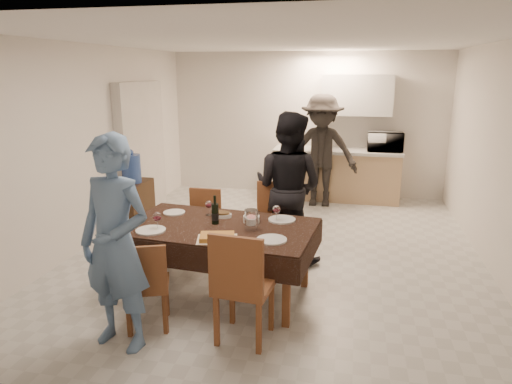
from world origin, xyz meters
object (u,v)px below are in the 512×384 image
water_pitcher (251,220)px  savoury_tart (217,237)px  console (134,204)px  person_far (288,188)px  person_kitchen (321,151)px  microwave (385,142)px  dining_table (219,229)px  wine_bottle (215,210)px  person_near (116,244)px  water_jug (131,169)px

water_pitcher → savoury_tart: bearing=-127.1°
console → person_far: (2.42, -0.75, 0.57)m
savoury_tart → person_kitchen: (0.66, 3.87, 0.18)m
microwave → person_kitchen: person_kitchen is taller
water_pitcher → person_kitchen: (0.41, 3.54, 0.10)m
microwave → dining_table: bearing=65.2°
dining_table → person_far: (0.55, 1.05, 0.19)m
console → wine_bottle: 2.59m
dining_table → person_far: 1.20m
dining_table → person_near: 1.20m
wine_bottle → water_pitcher: wine_bottle is taller
water_jug → water_pitcher: (2.22, -1.85, -0.03)m
water_jug → console: bearing=0.0°
person_kitchen → savoury_tart: bearing=-99.6°
water_jug → dining_table: bearing=-43.9°
microwave → water_pitcher: bearing=69.8°
console → microwave: 4.33m
dining_table → person_far: bearing=67.7°
wine_bottle → water_pitcher: (0.40, -0.10, -0.05)m
console → microwave: microwave is taller
dining_table → person_kitchen: size_ratio=1.06×
water_jug → microwave: size_ratio=0.70×
savoury_tart → water_jug: bearing=132.1°
person_near → microwave: bearing=75.4°
wine_bottle → person_far: bearing=59.0°
console → dining_table: bearing=-43.9°
person_kitchen → dining_table: bearing=-102.3°
console → wine_bottle: bearing=-43.9°
person_far → person_kitchen: (0.21, 2.44, 0.04)m
console → water_jug: bearing=0.0°
dining_table → console: dining_table is taller
dining_table → savoury_tart: savoury_tart is taller
console → person_far: person_far is taller
dining_table → person_near: bearing=-112.3°
water_pitcher → person_kitchen: bearing=83.4°
microwave → person_near: (-2.37, -4.99, -0.17)m
water_jug → wine_bottle: (1.82, -1.75, 0.02)m
savoury_tart → person_near: bearing=-134.1°
microwave → person_near: 5.53m
savoury_tart → microwave: microwave is taller
savoury_tart → person_kitchen: 3.93m
water_jug → person_near: person_near is taller
person_near → person_far: 2.37m
wine_bottle → person_near: person_near is taller
wine_bottle → person_far: 1.17m
wine_bottle → person_kitchen: 3.54m
console → water_jug: 0.54m
water_pitcher → console: bearing=140.2°
water_jug → water_pitcher: water_jug is taller
dining_table → person_near: (-0.55, -1.05, 0.19)m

